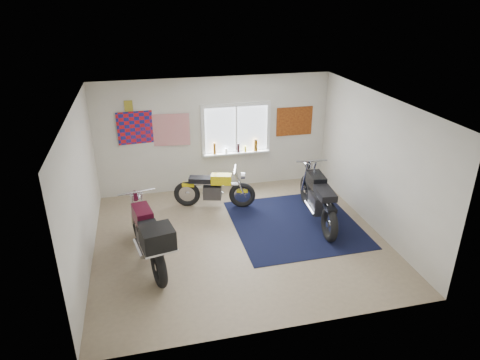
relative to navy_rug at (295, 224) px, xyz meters
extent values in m
plane|color=#9E896B|center=(-1.26, -0.31, -0.01)|extent=(5.50, 5.50, 0.00)
plane|color=white|center=(-1.26, -0.31, 2.69)|extent=(5.50, 5.50, 0.00)
plane|color=silver|center=(-1.26, 2.19, 1.34)|extent=(5.50, 0.00, 5.50)
plane|color=silver|center=(-1.26, -2.81, 1.34)|extent=(5.50, 0.00, 5.50)
plane|color=silver|center=(-4.01, -0.31, 1.34)|extent=(0.00, 5.00, 5.00)
plane|color=silver|center=(1.49, -0.31, 1.34)|extent=(0.00, 5.00, 5.00)
cube|color=black|center=(0.00, 0.00, 0.00)|extent=(2.53, 2.63, 0.01)
cube|color=white|center=(-0.76, 2.18, 1.44)|extent=(1.50, 0.02, 1.10)
cube|color=white|center=(-0.76, 2.16, 2.03)|extent=(1.66, 0.06, 0.08)
cube|color=white|center=(-0.76, 2.16, 0.85)|extent=(1.66, 0.06, 0.08)
cube|color=white|center=(-1.55, 2.16, 1.44)|extent=(0.08, 0.06, 1.10)
cube|color=white|center=(0.03, 2.16, 1.44)|extent=(0.08, 0.06, 1.10)
cube|color=white|center=(-0.76, 2.16, 1.44)|extent=(0.04, 0.06, 1.10)
cube|color=white|center=(-0.76, 2.10, 0.87)|extent=(1.60, 0.16, 0.04)
cylinder|color=#995A16|center=(-1.30, 2.09, 1.03)|extent=(0.07, 0.07, 0.28)
cylinder|color=white|center=(-1.02, 2.09, 0.95)|extent=(0.06, 0.06, 0.12)
cylinder|color=black|center=(-0.72, 2.09, 1.00)|extent=(0.06, 0.06, 0.22)
cylinder|color=gold|center=(-0.55, 2.09, 0.96)|extent=(0.05, 0.05, 0.14)
cylinder|color=brown|center=(-0.30, 2.09, 1.04)|extent=(0.09, 0.09, 0.30)
plane|color=red|center=(-2.96, 2.17, 1.64)|extent=(1.00, 0.07, 1.00)
plane|color=red|center=(-2.31, 2.15, 1.54)|extent=(0.90, 0.09, 0.90)
cube|color=#AA9C30|center=(-3.16, 2.17, 2.14)|extent=(0.18, 0.02, 0.24)
cube|color=#A54C14|center=(0.69, 2.17, 1.54)|extent=(0.90, 0.03, 0.70)
torus|color=black|center=(-0.89, 1.01, 0.29)|extent=(0.60, 0.27, 0.59)
torus|color=black|center=(-2.08, 1.34, 0.29)|extent=(0.60, 0.27, 0.59)
cylinder|color=silver|center=(-0.89, 1.01, 0.29)|extent=(0.12, 0.11, 0.10)
cylinder|color=silver|center=(-2.08, 1.34, 0.29)|extent=(0.12, 0.11, 0.10)
cylinder|color=silver|center=(-1.49, 1.17, 0.54)|extent=(1.09, 0.38, 0.08)
cube|color=#303033|center=(-1.53, 1.19, 0.35)|extent=(0.45, 0.35, 0.30)
cylinder|color=silver|center=(-1.49, 1.32, 0.26)|extent=(0.48, 0.19, 0.06)
cube|color=yellow|center=(-1.33, 1.13, 0.66)|extent=(0.49, 0.34, 0.21)
cube|color=black|center=(-1.78, 1.26, 0.65)|extent=(0.53, 0.37, 0.11)
cube|color=yellow|center=(-2.04, 1.33, 0.52)|extent=(0.29, 0.21, 0.07)
cube|color=yellow|center=(-0.89, 1.01, 0.39)|extent=(0.27, 0.19, 0.04)
cylinder|color=silver|center=(-1.04, 1.05, 0.89)|extent=(0.18, 0.53, 0.03)
cylinder|color=silver|center=(-0.87, 1.00, 0.75)|extent=(0.12, 0.16, 0.14)
torus|color=black|center=(0.56, 0.82, 0.34)|extent=(0.21, 0.71, 0.70)
torus|color=black|center=(0.42, -0.72, 0.34)|extent=(0.21, 0.71, 0.70)
cylinder|color=silver|center=(0.56, 0.82, 0.34)|extent=(0.12, 0.13, 0.12)
cylinder|color=silver|center=(0.42, -0.72, 0.34)|extent=(0.12, 0.13, 0.12)
cylinder|color=silver|center=(0.49, 0.05, 0.68)|extent=(0.23, 1.40, 0.10)
cube|color=#303033|center=(0.48, -0.01, 0.44)|extent=(0.35, 0.52, 0.38)
cylinder|color=silver|center=(0.31, 0.01, 0.33)|extent=(0.13, 0.61, 0.08)
cube|color=black|center=(0.51, 0.25, 0.83)|extent=(0.34, 0.58, 0.27)
cube|color=black|center=(0.45, -0.34, 0.81)|extent=(0.36, 0.63, 0.13)
cube|color=black|center=(0.42, -0.67, 0.66)|extent=(0.21, 0.35, 0.09)
cube|color=black|center=(0.56, 0.82, 0.47)|extent=(0.18, 0.32, 0.06)
cylinder|color=silver|center=(0.54, 0.62, 1.12)|extent=(0.69, 0.10, 0.04)
cylinder|color=silver|center=(0.56, 0.84, 0.94)|extent=(0.19, 0.13, 0.18)
torus|color=black|center=(-3.16, 0.12, 0.34)|extent=(0.28, 0.72, 0.71)
torus|color=black|center=(-2.86, -1.38, 0.34)|extent=(0.28, 0.72, 0.71)
cylinder|color=silver|center=(-3.16, 0.12, 0.34)|extent=(0.13, 0.14, 0.12)
cylinder|color=silver|center=(-2.86, -1.38, 0.34)|extent=(0.13, 0.14, 0.12)
cylinder|color=silver|center=(-3.01, -0.63, 0.67)|extent=(0.37, 1.37, 0.10)
cube|color=#303033|center=(-3.00, -0.68, 0.43)|extent=(0.40, 0.54, 0.37)
cylinder|color=silver|center=(-3.17, -0.72, 0.32)|extent=(0.19, 0.60, 0.08)
cube|color=#410A1B|center=(-3.05, -0.44, 0.82)|extent=(0.39, 0.59, 0.26)
cube|color=black|center=(-2.94, -1.00, 0.80)|extent=(0.42, 0.65, 0.13)
cube|color=#410A1B|center=(-2.87, -1.32, 0.65)|extent=(0.24, 0.36, 0.09)
cube|color=#410A1B|center=(-3.16, 0.12, 0.47)|extent=(0.21, 0.33, 0.05)
cylinder|color=silver|center=(-3.12, -0.07, 1.11)|extent=(0.67, 0.17, 0.04)
cylinder|color=silver|center=(-3.16, 0.14, 0.93)|extent=(0.19, 0.14, 0.17)
cube|color=black|center=(-2.84, -1.48, 0.95)|extent=(0.57, 0.55, 0.33)
camera|label=1|loc=(-2.90, -7.29, 4.45)|focal=32.00mm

